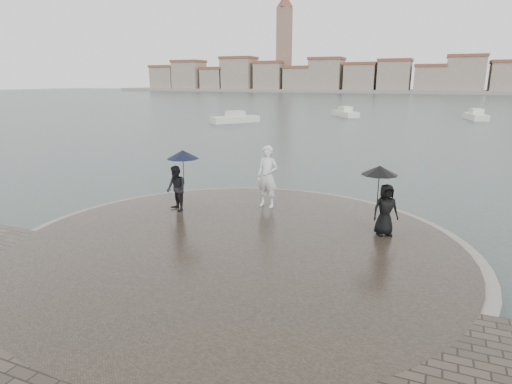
% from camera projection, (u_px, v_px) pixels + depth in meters
% --- Properties ---
extents(ground, '(400.00, 400.00, 0.00)m').
position_uv_depth(ground, '(161.00, 319.00, 8.48)').
color(ground, '#2B3835').
rests_on(ground, ground).
extents(kerb_ring, '(12.50, 12.50, 0.32)m').
position_uv_depth(kerb_ring, '(237.00, 249.00, 11.56)').
color(kerb_ring, gray).
rests_on(kerb_ring, ground).
extents(quay_tip, '(11.90, 11.90, 0.36)m').
position_uv_depth(quay_tip, '(237.00, 249.00, 11.55)').
color(quay_tip, '#2D261E').
rests_on(quay_tip, ground).
extents(statue, '(0.83, 0.60, 2.11)m').
position_uv_depth(statue, '(267.00, 177.00, 14.52)').
color(statue, silver).
rests_on(statue, quay_tip).
extents(visitor_left, '(1.24, 1.07, 2.04)m').
position_uv_depth(visitor_left, '(178.00, 177.00, 14.04)').
color(visitor_left, black).
rests_on(visitor_left, quay_tip).
extents(visitor_right, '(1.19, 1.02, 1.95)m').
position_uv_depth(visitor_right, '(383.00, 196.00, 11.87)').
color(visitor_right, black).
rests_on(visitor_right, quay_tip).
extents(far_skyline, '(260.00, 20.00, 37.00)m').
position_uv_depth(far_skyline, '(411.00, 77.00, 152.43)').
color(far_skyline, gray).
rests_on(far_skyline, ground).
extents(boats, '(38.71, 20.35, 1.50)m').
position_uv_depth(boats, '(404.00, 118.00, 49.19)').
color(boats, silver).
rests_on(boats, ground).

